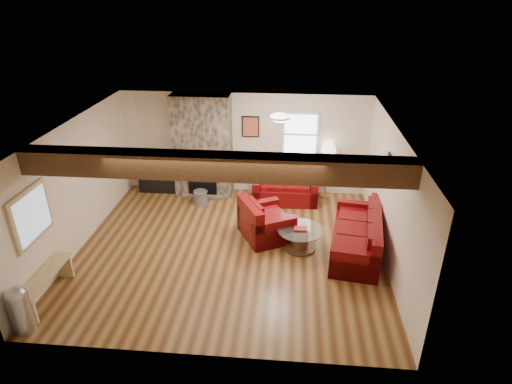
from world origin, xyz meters
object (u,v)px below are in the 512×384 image
loveseat (285,185)px  tv_cabinet (160,182)px  sofa_three (356,233)px  floor_lamp (329,149)px  coffee_table (300,239)px  television (158,164)px  armchair_red (266,219)px

loveseat → tv_cabinet: bearing=172.8°
sofa_three → floor_lamp: (-0.44, 2.38, 0.84)m
coffee_table → television: (-3.57, 2.41, 0.49)m
armchair_red → tv_cabinet: armchair_red is taller
sofa_three → floor_lamp: bearing=-161.0°
loveseat → armchair_red: size_ratio=1.48×
sofa_three → coffee_table: bearing=-79.3°
coffee_table → tv_cabinet: (-3.57, 2.41, 0.02)m
loveseat → floor_lamp: 1.35m
loveseat → tv_cabinet: size_ratio=1.59×
sofa_three → television: bearing=-108.4°
sofa_three → television: size_ratio=2.61×
television → armchair_red: bearing=-34.7°
television → floor_lamp: 4.25m
television → floor_lamp: bearing=0.3°
loveseat → tv_cabinet: (-3.21, 0.30, -0.17)m
sofa_three → loveseat: bearing=-136.4°
loveseat → floor_lamp: bearing=15.8°
coffee_table → tv_cabinet: bearing=146.0°
sofa_three → tv_cabinet: bearing=-108.4°
sofa_three → floor_lamp: floor_lamp is taller
coffee_table → tv_cabinet: 4.31m
loveseat → armchair_red: 1.72m
coffee_table → television: bearing=146.0°
loveseat → coffee_table: loveseat is taller
coffee_table → floor_lamp: floor_lamp is taller
sofa_three → television: 5.23m
sofa_three → tv_cabinet: sofa_three is taller
armchair_red → sofa_three: bearing=-129.3°
tv_cabinet → television: 0.47m
loveseat → television: bearing=172.8°
tv_cabinet → coffee_table: bearing=-34.0°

